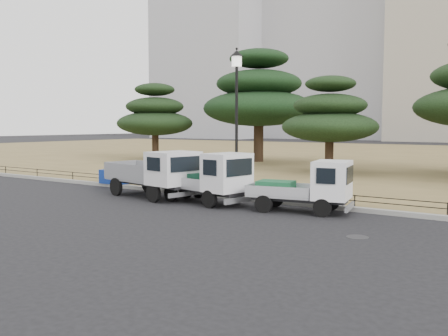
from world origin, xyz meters
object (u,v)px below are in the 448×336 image
Objects in this scene: truck_kei_front at (210,178)px; truck_kei_rear at (307,186)px; street_lamp at (237,98)px; tarp_pile at (117,175)px; truck_large at (155,172)px.

truck_kei_front is 1.08× the size of truck_kei_rear.
street_lamp is at bearing 97.66° from truck_kei_front.
street_lamp is 7.75m from tarp_pile.
tarp_pile is at bearing 179.80° from street_lamp.
truck_kei_front is 3.54m from street_lamp.
street_lamp is (-3.77, 1.39, 3.17)m from truck_kei_rear.
truck_kei_rear reaches higher than tarp_pile.
truck_large is 6.60m from truck_kei_rear.
truck_kei_front is at bearing -92.64° from street_lamp.
tarp_pile is at bearing 175.93° from truck_kei_front.
truck_kei_front is 0.67× the size of street_lamp.
street_lamp reaches higher than truck_kei_front.
truck_kei_front is (2.74, 0.04, -0.11)m from truck_large.
street_lamp is at bearing 42.87° from truck_large.
street_lamp is at bearing 148.72° from truck_kei_rear.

